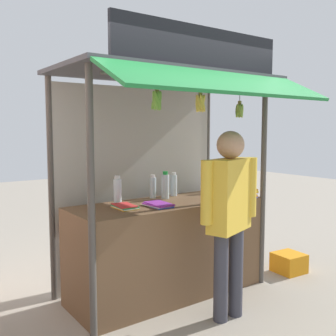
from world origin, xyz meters
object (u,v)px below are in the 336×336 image
object	(u,v)px
banana_bunch_leftmost	(157,100)
vendor_person	(229,207)
water_bottle_center	(153,187)
plastic_crate	(289,263)
water_bottle_far_right	(165,186)
water_bottle_left	(174,185)
water_bottle_far_left	(205,181)
banana_bunch_inner_right	(240,110)
magazine_stack_rear_center	(125,206)
magazine_stack_mid_left	(158,205)
magazine_stack_back_left	(243,193)
banana_bunch_rightmost	(200,103)
water_bottle_front_right	(117,191)
water_bottle_mid_right	(212,183)

from	to	relation	value
banana_bunch_leftmost	vendor_person	bearing A→B (deg)	-26.75
water_bottle_center	plastic_crate	xyz separation A→B (m)	(1.52, -0.65, -0.97)
water_bottle_far_right	water_bottle_left	bearing A→B (deg)	26.78
water_bottle_far_left	banana_bunch_inner_right	distance (m)	1.13
water_bottle_far_right	banana_bunch_leftmost	distance (m)	1.20
magazine_stack_rear_center	magazine_stack_mid_left	distance (m)	0.32
magazine_stack_rear_center	water_bottle_far_left	bearing A→B (deg)	14.15
magazine_stack_back_left	water_bottle_center	bearing A→B (deg)	144.94
magazine_stack_mid_left	banana_bunch_inner_right	bearing A→B (deg)	-24.38
banana_bunch_leftmost	plastic_crate	xyz separation A→B (m)	(1.98, 0.12, -1.83)
water_bottle_left	banana_bunch_rightmost	size ratio (longest dim) A/B	0.99
water_bottle_far_left	banana_bunch_inner_right	world-z (taller)	banana_bunch_inner_right
water_bottle_far_left	water_bottle_center	bearing A→B (deg)	-179.67
water_bottle_far_right	vendor_person	size ratio (longest dim) A/B	0.17
water_bottle_left	water_bottle_far_right	size ratio (longest dim) A/B	0.89
banana_bunch_rightmost	banana_bunch_inner_right	bearing A→B (deg)	0.15
magazine_stack_rear_center	magazine_stack_mid_left	xyz separation A→B (m)	(0.30, -0.11, 0.00)
vendor_person	water_bottle_center	bearing A→B (deg)	77.70
water_bottle_front_right	plastic_crate	distance (m)	2.30
magazine_stack_rear_center	banana_bunch_rightmost	bearing A→B (deg)	-39.92
water_bottle_far_right	water_bottle_front_right	bearing A→B (deg)	-179.88
magazine_stack_mid_left	vendor_person	distance (m)	0.71
water_bottle_front_right	banana_bunch_rightmost	size ratio (longest dim) A/B	1.08
water_bottle_left	banana_bunch_leftmost	size ratio (longest dim) A/B	1.01
water_bottle_left	plastic_crate	bearing A→B (deg)	-26.45
water_bottle_left	water_bottle_far_right	xyz separation A→B (m)	(-0.18, -0.09, 0.02)
water_bottle_far_left	banana_bunch_inner_right	bearing A→B (deg)	-106.22
water_bottle_left	magazine_stack_mid_left	bearing A→B (deg)	-140.16
water_bottle_mid_right	magazine_stack_rear_center	size ratio (longest dim) A/B	0.91
magazine_stack_mid_left	plastic_crate	distance (m)	1.96
water_bottle_left	vendor_person	size ratio (longest dim) A/B	0.16
water_bottle_mid_right	banana_bunch_inner_right	xyz separation A→B (m)	(-0.22, -0.63, 0.81)
magazine_stack_rear_center	vendor_person	size ratio (longest dim) A/B	0.17
water_bottle_center	water_bottle_left	bearing A→B (deg)	-4.95
water_bottle_front_right	magazine_stack_rear_center	distance (m)	0.24
magazine_stack_back_left	banana_bunch_rightmost	xyz separation A→B (m)	(-0.79, -0.20, 0.93)
banana_bunch_rightmost	plastic_crate	world-z (taller)	banana_bunch_rightmost
water_bottle_left	magazine_stack_back_left	xyz separation A→B (m)	(0.54, -0.54, -0.08)
water_bottle_mid_right	banana_bunch_rightmost	bearing A→B (deg)	-139.11
water_bottle_left	magazine_stack_back_left	distance (m)	0.77
water_bottle_front_right	plastic_crate	xyz separation A→B (m)	(2.01, -0.53, -0.99)
banana_bunch_leftmost	magazine_stack_rear_center	bearing A→B (deg)	98.05
water_bottle_far_left	banana_bunch_rightmost	xyz separation A→B (m)	(-0.73, -0.77, 0.85)
banana_bunch_rightmost	plastic_crate	bearing A→B (deg)	4.51
water_bottle_far_right	banana_bunch_leftmost	world-z (taller)	banana_bunch_leftmost
water_bottle_front_right	water_bottle_left	size ratio (longest dim) A/B	1.10
water_bottle_left	water_bottle_far_left	bearing A→B (deg)	3.24
vendor_person	water_bottle_front_right	bearing A→B (deg)	104.36
water_bottle_front_right	banana_bunch_inner_right	bearing A→B (deg)	-32.75
water_bottle_left	vendor_person	world-z (taller)	vendor_person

